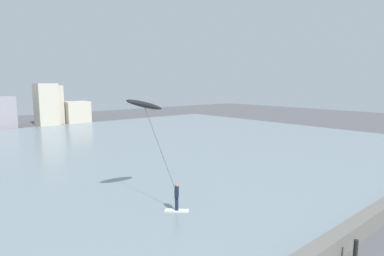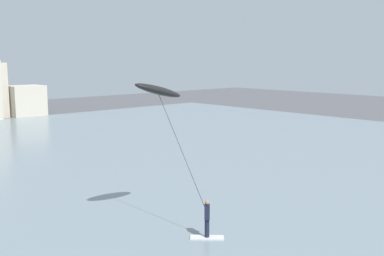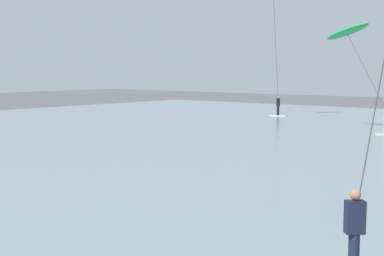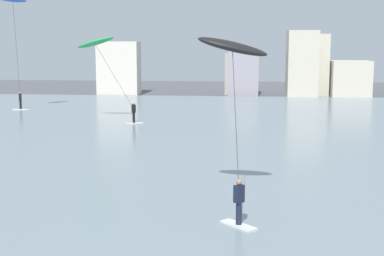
# 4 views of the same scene
# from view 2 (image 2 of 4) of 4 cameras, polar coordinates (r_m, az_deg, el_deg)

# --- Properties ---
(water_bay) EXTENTS (84.00, 52.00, 0.10)m
(water_bay) POSITION_cam_2_polar(r_m,az_deg,el_deg) (34.29, -22.37, -4.63)
(water_bay) COLOR gray
(water_bay) RESTS_ON ground
(kitesurfer_black) EXTENTS (2.72, 3.92, 6.60)m
(kitesurfer_black) POSITION_cam_2_polar(r_m,az_deg,el_deg) (19.86, -3.45, 2.64)
(kitesurfer_black) COLOR silver
(kitesurfer_black) RESTS_ON water_bay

